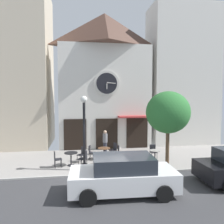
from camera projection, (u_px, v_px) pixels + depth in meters
ground_plane at (104, 174)px, 11.01m from camera, size 24.38×10.63×0.13m
clock_building at (105, 78)px, 17.22m from camera, size 7.05×3.82×10.48m
neighbor_building_left at (9, 69)px, 17.21m from camera, size 6.45×4.84×12.36m
neighbor_building_right at (182, 76)px, 18.47m from camera, size 5.56×3.10×11.45m
street_lamp at (84, 133)px, 11.41m from camera, size 0.36×0.36×3.98m
street_tree at (168, 113)px, 11.73m from camera, size 2.42×2.18×4.24m
cafe_table_near_door at (71, 156)px, 12.31m from camera, size 0.76×0.76×0.75m
cafe_table_center_right at (104, 151)px, 13.54m from camera, size 0.79×0.79×0.73m
cafe_table_center_left at (155, 154)px, 12.84m from camera, size 0.66×0.66×0.76m
cafe_chair_mid_row at (82, 153)px, 12.99m from camera, size 0.56×0.56×0.90m
cafe_chair_right_end at (56, 158)px, 11.98m from camera, size 0.48×0.48×0.90m
cafe_chair_by_entrance at (117, 151)px, 13.49m from camera, size 0.41×0.41×0.90m
cafe_chair_corner at (91, 151)px, 13.46m from camera, size 0.49×0.49×0.90m
cafe_chair_left_end at (153, 151)px, 13.66m from camera, size 0.40×0.40×0.90m
cafe_chair_outer at (114, 149)px, 14.12m from camera, size 0.51×0.51×0.90m
cafe_chair_curbside at (84, 157)px, 12.13m from camera, size 0.53×0.53×0.90m
pedestrian_grey at (105, 142)px, 14.61m from camera, size 0.33×0.33×1.67m
parked_car_white at (123, 175)px, 8.76m from camera, size 4.36×2.14×1.55m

